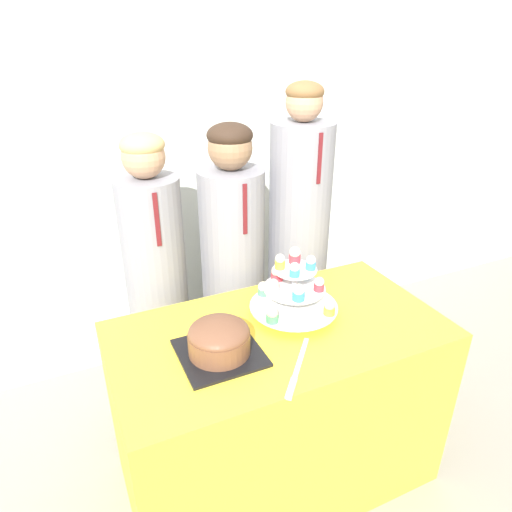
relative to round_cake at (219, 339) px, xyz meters
name	(u,v)px	position (x,y,z in m)	size (l,w,h in m)	color
wall_back	(183,118)	(0.25, 1.14, 0.53)	(9.00, 0.06, 2.70)	silver
table	(278,406)	(0.25, 0.05, -0.44)	(1.23, 0.66, 0.76)	yellow
round_cake	(219,339)	(0.00, 0.00, 0.00)	(0.27, 0.27, 0.13)	black
cake_knife	(295,377)	(0.18, -0.21, -0.06)	(0.22, 0.25, 0.01)	silver
cupcake_stand	(294,288)	(0.34, 0.11, 0.05)	(0.34, 0.34, 0.26)	silver
student_0	(159,296)	(-0.07, 0.61, -0.15)	(0.27, 0.27, 1.40)	gray
student_1	(233,280)	(0.30, 0.61, -0.15)	(0.30, 0.30, 1.41)	gray
student_2	(298,254)	(0.65, 0.61, -0.08)	(0.30, 0.30, 1.56)	gray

